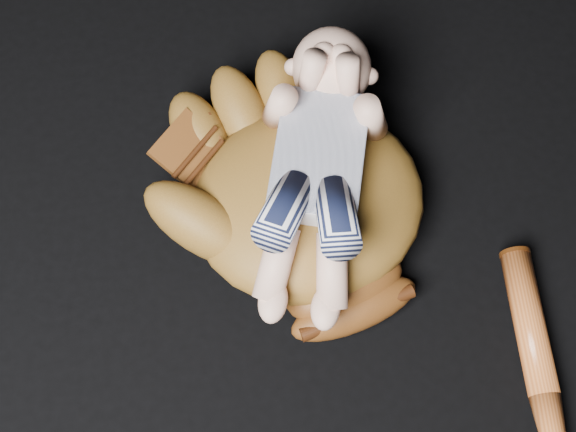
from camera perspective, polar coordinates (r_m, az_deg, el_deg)
The scene contains 3 objects.
baseball_glove at distance 1.14m, azimuth 1.31°, elevation 1.27°, with size 0.38×0.44×0.14m, color brown, non-canonical shape.
newborn_baby at distance 1.08m, azimuth 1.84°, elevation 2.66°, with size 0.18×0.39×0.16m, color #E3AC92, non-canonical shape.
baseball_bat at distance 1.14m, azimuth 16.50°, elevation -12.24°, with size 0.04×0.42×0.04m, color #B25522, non-canonical shape.
Camera 1 is at (-0.19, -0.30, 1.10)m, focal length 55.00 mm.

